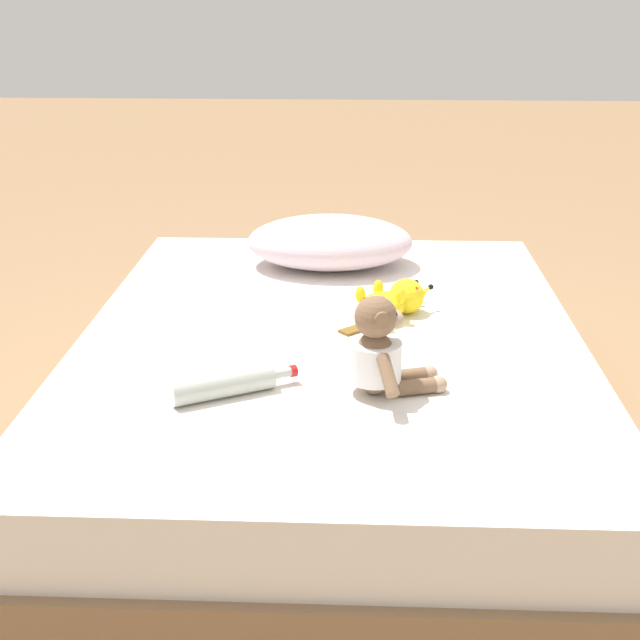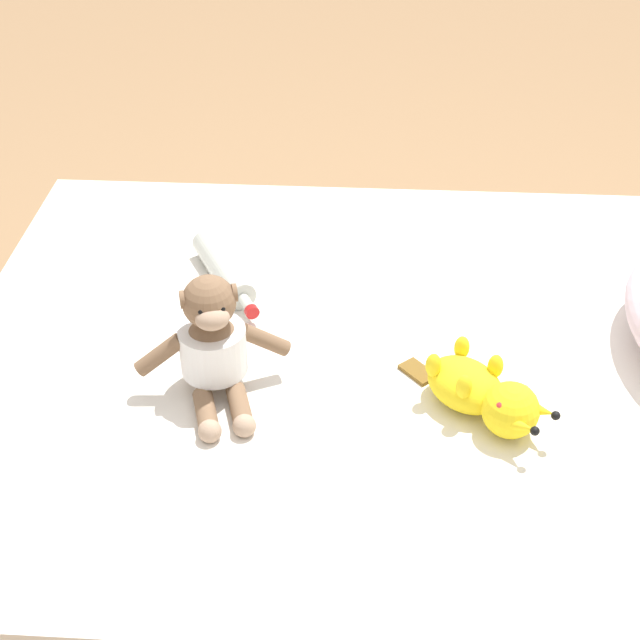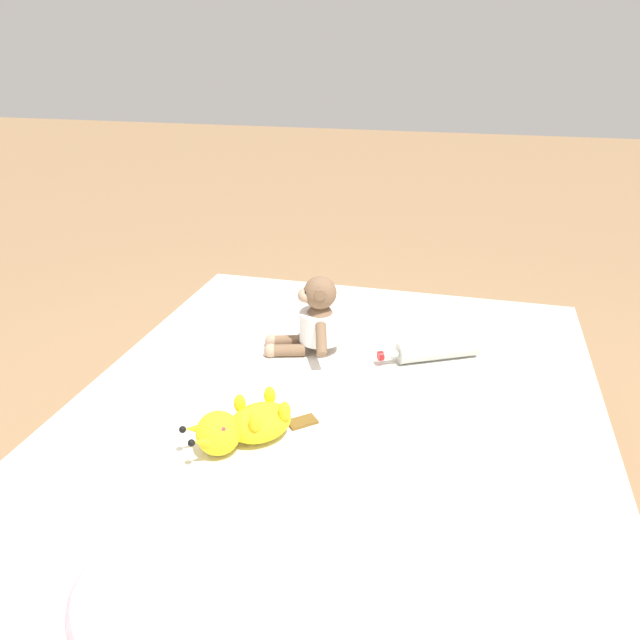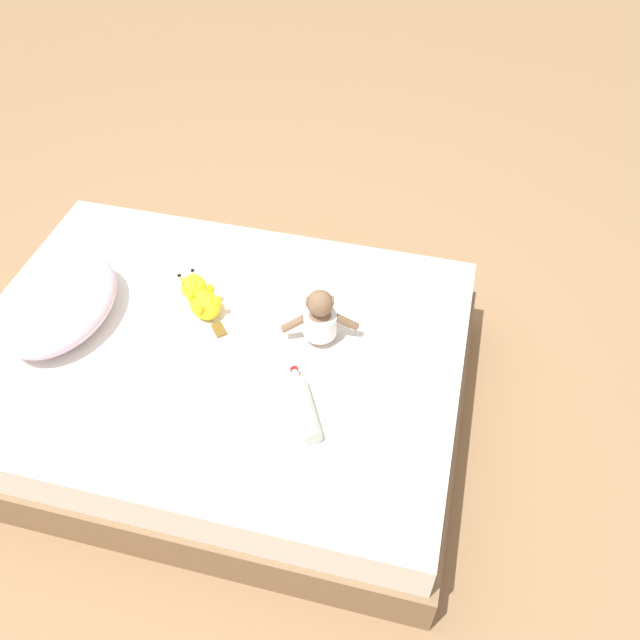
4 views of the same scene
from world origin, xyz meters
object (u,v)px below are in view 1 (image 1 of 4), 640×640
(glass_bottle, at_px, (225,384))
(plush_monkey, at_px, (379,354))
(plush_yellow_creature, at_px, (392,302))
(pillow, at_px, (330,242))
(bed, at_px, (330,396))

(glass_bottle, bearing_deg, plush_monkey, 5.74)
(plush_yellow_creature, bearing_deg, plush_monkey, -95.45)
(pillow, xyz_separation_m, plush_monkey, (0.14, -0.96, 0.02))
(plush_yellow_creature, distance_m, glass_bottle, 0.65)
(pillow, height_order, plush_yellow_creature, pillow)
(bed, relative_size, plush_yellow_creature, 6.84)
(bed, height_order, pillow, pillow)
(plush_monkey, xyz_separation_m, plush_yellow_creature, (0.05, 0.48, -0.05))
(glass_bottle, bearing_deg, plush_yellow_creature, 52.74)
(pillow, height_order, glass_bottle, pillow)
(bed, bearing_deg, glass_bottle, -119.03)
(pillow, bearing_deg, plush_yellow_creature, -68.36)
(bed, height_order, plush_monkey, plush_monkey)
(glass_bottle, bearing_deg, pillow, 78.40)
(pillow, relative_size, glass_bottle, 1.93)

